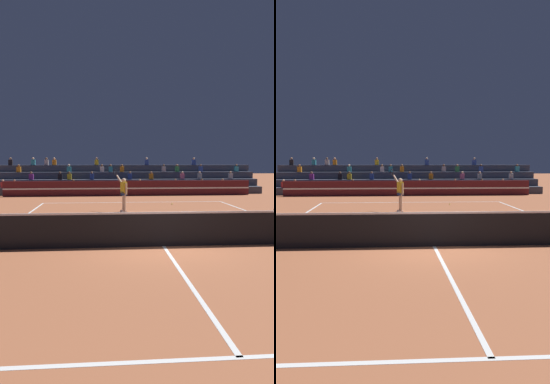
% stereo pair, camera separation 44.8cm
% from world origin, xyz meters
% --- Properties ---
extents(ground_plane, '(120.00, 120.00, 0.00)m').
position_xyz_m(ground_plane, '(0.00, 0.00, 0.00)').
color(ground_plane, '#AD603D').
extents(court_lines, '(11.10, 23.90, 0.01)m').
position_xyz_m(court_lines, '(0.00, 0.00, 0.00)').
color(court_lines, white).
rests_on(court_lines, ground).
extents(tennis_net, '(12.00, 0.10, 1.10)m').
position_xyz_m(tennis_net, '(0.00, 0.00, 0.54)').
color(tennis_net, black).
rests_on(tennis_net, ground).
extents(sponsor_banner_wall, '(18.00, 0.26, 1.10)m').
position_xyz_m(sponsor_banner_wall, '(0.00, 16.22, 0.55)').
color(sponsor_banner_wall, '#51191E').
rests_on(sponsor_banner_wall, ground).
extents(bleacher_stand, '(20.89, 3.80, 2.83)m').
position_xyz_m(bleacher_stand, '(-0.01, 19.39, 0.83)').
color(bleacher_stand, '#383D4C').
rests_on(bleacher_stand, ground).
extents(tennis_player, '(0.70, 1.29, 2.20)m').
position_xyz_m(tennis_player, '(-0.83, 7.64, 0.98)').
color(tennis_player, beige).
rests_on(tennis_player, ground).
extents(tennis_ball, '(0.07, 0.07, 0.07)m').
position_xyz_m(tennis_ball, '(2.17, 10.59, 0.03)').
color(tennis_ball, '#C6DB33').
rests_on(tennis_ball, ground).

